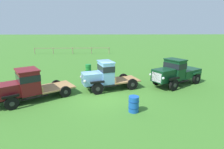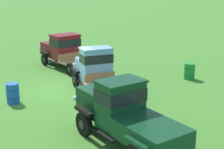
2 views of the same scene
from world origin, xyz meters
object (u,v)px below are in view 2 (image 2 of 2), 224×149
Objects in this scene: vintage_truck_foreground_near at (64,50)px; oil_drum_beside_row at (13,93)px; oil_drum_near_fence at (189,71)px; vintage_truck_second_in_line at (96,69)px; vintage_truck_midrow_center at (124,113)px.

vintage_truck_foreground_near is 5.67× the size of oil_drum_beside_row.
oil_drum_near_fence is (3.39, 7.44, -0.64)m from vintage_truck_foreground_near.
vintage_truck_second_in_line reaches higher than vintage_truck_foreground_near.
oil_drum_beside_row is (6.89, -1.78, -0.63)m from vintage_truck_foreground_near.
vintage_truck_midrow_center reaches higher than vintage_truck_foreground_near.
vintage_truck_foreground_near is at bearing -114.49° from oil_drum_near_fence.
vintage_truck_second_in_line is 5.23× the size of oil_drum_near_fence.
vintage_truck_foreground_near is 11.56m from vintage_truck_midrow_center.
vintage_truck_second_in_line is 4.25m from oil_drum_beside_row.
vintage_truck_foreground_near is 5.82× the size of oil_drum_near_fence.
vintage_truck_second_in_line is at bearing -71.60° from oil_drum_near_fence.
oil_drum_beside_row is 1.03× the size of oil_drum_near_fence.
oil_drum_near_fence is (-1.79, 5.38, -0.68)m from vintage_truck_second_in_line.
oil_drum_beside_row is at bearing -65.99° from vintage_truck_second_in_line.
vintage_truck_midrow_center is (5.98, 0.95, -0.03)m from vintage_truck_second_in_line.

